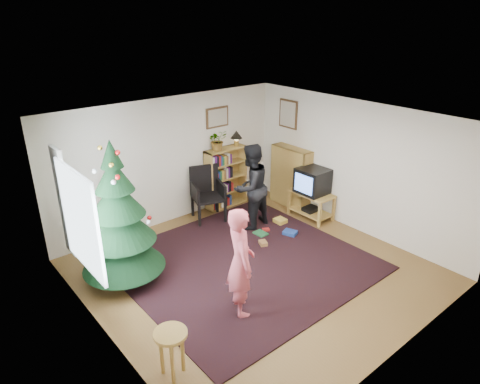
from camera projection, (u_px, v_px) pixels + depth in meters
floor at (255, 271)px, 7.06m from camera, size 5.00×5.00×0.00m
ceiling at (257, 122)px, 6.08m from camera, size 5.00×5.00×0.00m
wall_back at (170, 161)px, 8.33m from camera, size 5.00×0.02×2.50m
wall_front at (404, 272)px, 4.81m from camera, size 5.00×0.02×2.50m
wall_left at (100, 258)px, 5.09m from camera, size 0.02×5.00×2.50m
wall_right at (355, 167)px, 8.04m from camera, size 0.02×5.00×2.50m
rug at (243, 263)px, 7.27m from camera, size 3.80×3.60×0.02m
window_pane at (80, 221)px, 5.43m from camera, size 0.04×1.20×1.40m
curtain at (64, 202)px, 5.95m from camera, size 0.06×0.35×1.60m
picture_back at (217, 117)px, 8.72m from camera, size 0.55×0.03×0.42m
picture_right at (288, 114)px, 8.99m from camera, size 0.03×0.50×0.60m
christmas_tree at (120, 226)px, 6.45m from camera, size 1.28×1.28×2.32m
bookshelf_back at (226, 177)px, 9.18m from camera, size 0.95×0.30×1.30m
bookshelf_right at (291, 176)px, 9.21m from camera, size 0.30×0.95×1.30m
tv_stand at (311, 202)px, 8.78m from camera, size 0.49×0.89×0.55m
crt_tv at (312, 181)px, 8.58m from camera, size 0.54×0.58×0.51m
armchair at (205, 191)px, 8.65m from camera, size 0.76×0.78×1.09m
stool at (171, 343)px, 4.84m from camera, size 0.39×0.39×0.65m
person_standing at (241, 262)px, 5.82m from camera, size 0.59×0.69×1.61m
person_by_chair at (251, 187)px, 8.17m from camera, size 0.90×0.74×1.70m
potted_plant at (218, 140)px, 8.73m from camera, size 0.45×0.41×0.43m
table_lamp at (236, 136)px, 9.02m from camera, size 0.25×0.25×0.33m
floor_clutter at (272, 232)px, 8.21m from camera, size 1.07×0.67×0.08m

